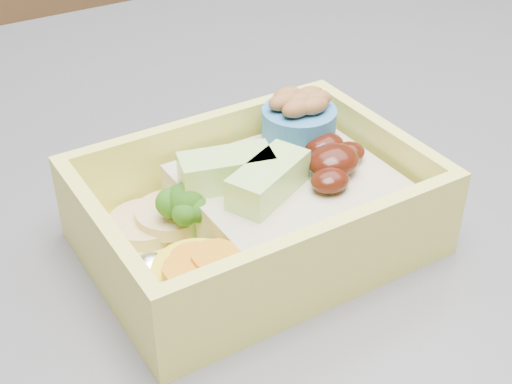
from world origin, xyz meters
TOP-DOWN VIEW (x-y plane):
  - bento_box at (-0.17, -0.11)m, footprint 0.19×0.14m

SIDE VIEW (x-z plane):
  - bento_box at x=-0.17m, z-range 0.91..0.98m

